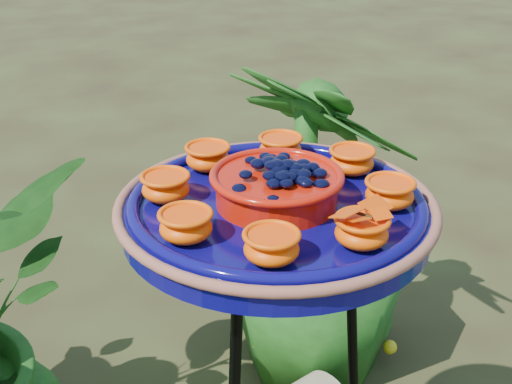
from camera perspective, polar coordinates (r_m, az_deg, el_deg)
feeder_dish at (r=1.09m, az=1.64°, el=-1.01°), size 0.50×0.50×0.11m
shrub_back_right at (r=2.06m, az=4.94°, el=-2.80°), size 0.69×0.69×0.97m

